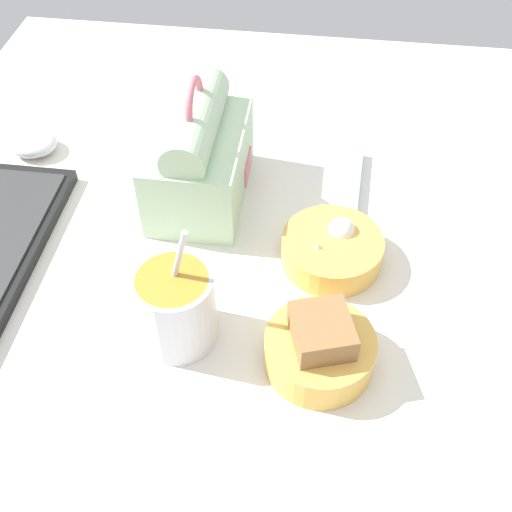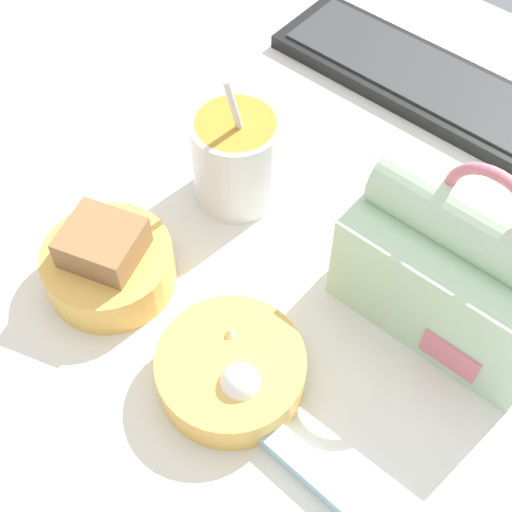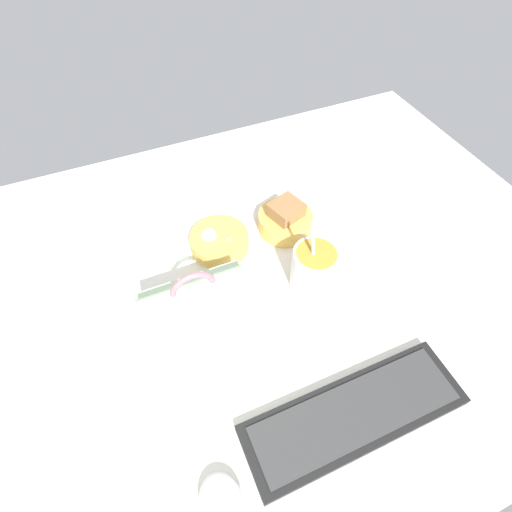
% 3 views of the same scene
% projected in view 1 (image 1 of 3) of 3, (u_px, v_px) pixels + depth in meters
% --- Properties ---
extents(desk_surface, '(1.40, 1.10, 0.02)m').
position_uv_depth(desk_surface, '(236.00, 312.00, 0.82)').
color(desk_surface, silver).
rests_on(desk_surface, ground).
extents(lunch_bag, '(0.20, 0.13, 0.20)m').
position_uv_depth(lunch_bag, '(199.00, 156.00, 0.91)').
color(lunch_bag, '#B7D6AD').
rests_on(lunch_bag, desk_surface).
extents(soup_cup, '(0.09, 0.09, 0.17)m').
position_uv_depth(soup_cup, '(176.00, 307.00, 0.75)').
color(soup_cup, silver).
rests_on(soup_cup, desk_surface).
extents(bento_bowl_sandwich, '(0.13, 0.13, 0.08)m').
position_uv_depth(bento_bowl_sandwich, '(320.00, 348.00, 0.74)').
color(bento_bowl_sandwich, '#EAB24C').
rests_on(bento_bowl_sandwich, desk_surface).
extents(bento_bowl_snacks, '(0.14, 0.14, 0.06)m').
position_uv_depth(bento_bowl_snacks, '(332.00, 249.00, 0.86)').
color(bento_bowl_snacks, '#EAB24C').
rests_on(bento_bowl_snacks, desk_surface).
extents(computer_mouse, '(0.07, 0.08, 0.03)m').
position_uv_depth(computer_mouse, '(33.00, 143.00, 1.02)').
color(computer_mouse, silver).
rests_on(computer_mouse, desk_surface).
extents(chopstick_case, '(0.19, 0.03, 0.02)m').
position_uv_depth(chopstick_case, '(351.00, 189.00, 0.96)').
color(chopstick_case, '#99C6D6').
rests_on(chopstick_case, desk_surface).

